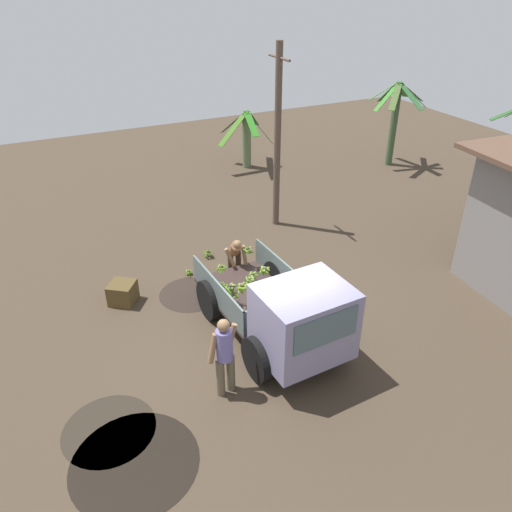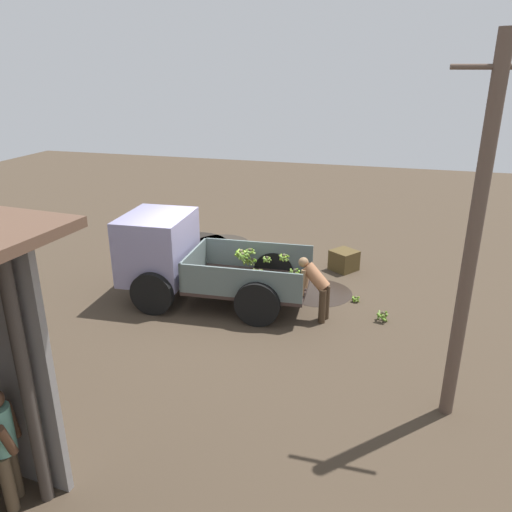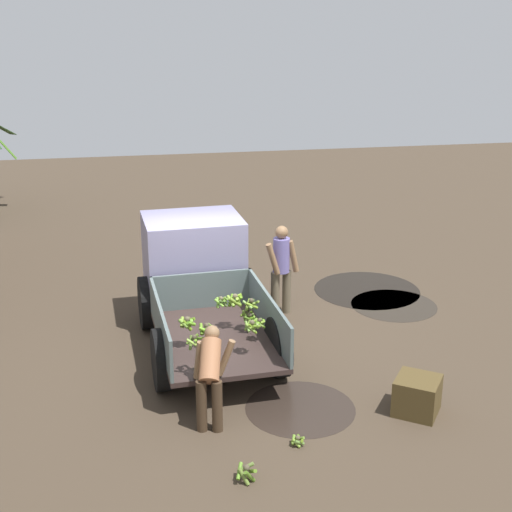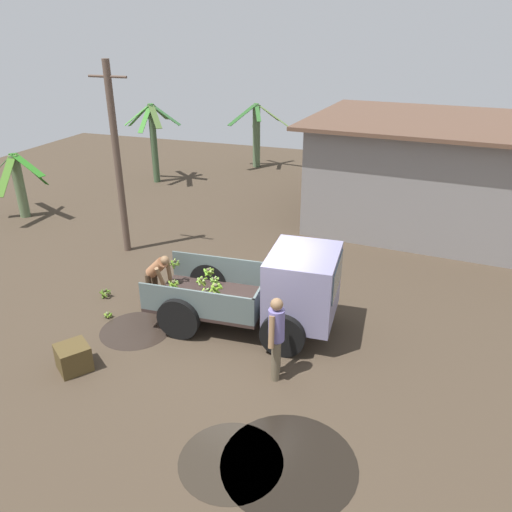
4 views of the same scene
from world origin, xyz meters
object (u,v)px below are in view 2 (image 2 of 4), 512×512
utility_pole (473,242)px  person_foreground_visitor (190,236)px  cargo_truck (177,255)px  person_bystander_near_shed (4,443)px  banana_bunch_on_ground_1 (383,316)px  wooden_crate_0 (344,260)px  person_worker_loading (316,285)px  banana_bunch_on_ground_0 (356,299)px

utility_pole → person_foreground_visitor: bearing=-35.4°
cargo_truck → person_bystander_near_shed: cargo_truck is taller
utility_pole → person_bystander_near_shed: utility_pole is taller
banana_bunch_on_ground_1 → wooden_crate_0: 2.92m
cargo_truck → wooden_crate_0: size_ratio=7.12×
person_foreground_visitor → person_worker_loading: person_foreground_visitor is taller
person_foreground_visitor → wooden_crate_0: 4.11m
person_worker_loading → person_bystander_near_shed: (2.77, 5.84, 0.13)m
wooden_crate_0 → banana_bunch_on_ground_1: bearing=112.6°
cargo_truck → wooden_crate_0: cargo_truck is taller
person_worker_loading → wooden_crate_0: bearing=-82.0°
person_foreground_visitor → wooden_crate_0: person_foreground_visitor is taller
person_worker_loading → banana_bunch_on_ground_1: person_worker_loading is taller
utility_pole → person_worker_loading: 4.09m
cargo_truck → person_foreground_visitor: (0.36, -1.62, -0.08)m
banana_bunch_on_ground_1 → utility_pole: bearing=111.5°
utility_pole → banana_bunch_on_ground_1: bearing=-68.5°
person_bystander_near_shed → person_foreground_visitor: bearing=71.0°
person_worker_loading → banana_bunch_on_ground_0: (-0.78, -1.06, -0.70)m
person_worker_loading → banana_bunch_on_ground_0: bearing=-112.8°
cargo_truck → person_bystander_near_shed: 6.06m
cargo_truck → utility_pole: utility_pole is taller
banana_bunch_on_ground_0 → banana_bunch_on_ground_1: size_ratio=0.76×
utility_pole → person_bystander_near_shed: (5.27, 3.32, -1.91)m
cargo_truck → person_bystander_near_shed: bearing=91.6°
wooden_crate_0 → utility_pole: bearing=112.1°
banana_bunch_on_ground_1 → banana_bunch_on_ground_0: bearing=-52.1°
person_bystander_near_shed → wooden_crate_0: 9.31m
person_bystander_near_shed → banana_bunch_on_ground_0: (-3.55, -6.89, -0.83)m
banana_bunch_on_ground_0 → banana_bunch_on_ground_1: banana_bunch_on_ground_1 is taller
cargo_truck → banana_bunch_on_ground_1: (-4.66, -0.05, -0.91)m
person_foreground_visitor → wooden_crate_0: size_ratio=2.90×
cargo_truck → person_foreground_visitor: cargo_truck is taller
person_bystander_near_shed → banana_bunch_on_ground_1: person_bystander_near_shed is taller
person_bystander_near_shed → wooden_crate_0: person_bystander_near_shed is taller
person_worker_loading → cargo_truck: bearing=10.0°
person_worker_loading → banana_bunch_on_ground_0: 1.49m
banana_bunch_on_ground_0 → wooden_crate_0: size_ratio=0.34×
person_foreground_visitor → banana_bunch_on_ground_1: bearing=-28.6°
person_bystander_near_shed → wooden_crate_0: bearing=45.6°
banana_bunch_on_ground_0 → utility_pole: bearing=115.7°
utility_pole → person_bystander_near_shed: 6.51m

